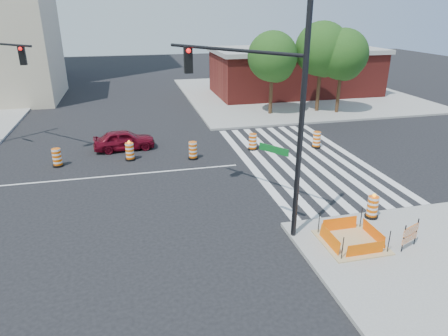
{
  "coord_description": "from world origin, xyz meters",
  "views": [
    {
      "loc": [
        1.44,
        -20.26,
        8.23
      ],
      "look_at": [
        5.42,
        -3.67,
        1.4
      ],
      "focal_mm": 32.0,
      "sensor_mm": 36.0,
      "label": 1
    }
  ],
  "objects": [
    {
      "name": "barricade",
      "position": [
        10.82,
        -9.8,
        0.74
      ],
      "size": [
        0.86,
        0.38,
        1.07
      ],
      "rotation": [
        0.0,
        0.0,
        0.39
      ],
      "color": "#ED5C04",
      "rests_on": "ground"
    },
    {
      "name": "tree_north_d",
      "position": [
        16.95,
        10.38,
        4.96
      ],
      "size": [
        4.34,
        4.34,
        7.38
      ],
      "color": "#382314",
      "rests_on": "ground"
    },
    {
      "name": "median_drum_5",
      "position": [
        8.71,
        2.34,
        0.48
      ],
      "size": [
        0.6,
        0.6,
        1.02
      ],
      "color": "black",
      "rests_on": "ground"
    },
    {
      "name": "tree_north_e",
      "position": [
        18.34,
        9.5,
        4.62
      ],
      "size": [
        4.04,
        4.04,
        6.87
      ],
      "color": "#382314",
      "rests_on": "ground"
    },
    {
      "name": "signal_pole_se",
      "position": [
        6.09,
        -6.5,
        5.26
      ],
      "size": [
        3.89,
        5.38,
        8.59
      ],
      "rotation": [
        0.0,
        0.0,
        2.19
      ],
      "color": "black",
      "rests_on": "ground"
    },
    {
      "name": "median_drum_3",
      "position": [
        1.22,
        2.27,
        0.49
      ],
      "size": [
        0.6,
        0.6,
        1.18
      ],
      "color": "black",
      "rests_on": "ground"
    },
    {
      "name": "tree_north_c",
      "position": [
        12.77,
        10.41,
        4.5
      ],
      "size": [
        3.94,
        3.94,
        6.7
      ],
      "color": "#382314",
      "rests_on": "ground"
    },
    {
      "name": "crosswalk_east",
      "position": [
        10.95,
        0.0,
        0.01
      ],
      "size": [
        6.75,
        13.5,
        0.01
      ],
      "color": "silver",
      "rests_on": "ground"
    },
    {
      "name": "median_drum_6",
      "position": [
        12.77,
        1.79,
        0.48
      ],
      "size": [
        0.6,
        0.6,
        1.02
      ],
      "color": "black",
      "rests_on": "ground"
    },
    {
      "name": "brick_storefront",
      "position": [
        18.0,
        18.0,
        2.32
      ],
      "size": [
        16.5,
        8.5,
        4.6
      ],
      "color": "maroon",
      "rests_on": "ground"
    },
    {
      "name": "red_coupe",
      "position": [
        0.93,
        4.24,
        0.63
      ],
      "size": [
        3.83,
        1.78,
        1.27
      ],
      "primitive_type": "imported",
      "rotation": [
        0.0,
        0.0,
        1.65
      ],
      "color": "maroon",
      "rests_on": "ground"
    },
    {
      "name": "pit_drum",
      "position": [
        10.83,
        -7.43,
        0.6
      ],
      "size": [
        0.55,
        0.55,
        1.08
      ],
      "color": "black",
      "rests_on": "ground"
    },
    {
      "name": "median_drum_4",
      "position": [
        4.82,
        1.61,
        0.48
      ],
      "size": [
        0.6,
        0.6,
        1.02
      ],
      "color": "black",
      "rests_on": "ground"
    },
    {
      "name": "excavation_pit",
      "position": [
        9.0,
        -9.0,
        0.22
      ],
      "size": [
        2.2,
        2.2,
        0.9
      ],
      "color": "tan",
      "rests_on": "ground"
    },
    {
      "name": "median_drum_2",
      "position": [
        -2.75,
        2.19,
        0.48
      ],
      "size": [
        0.6,
        0.6,
        1.02
      ],
      "color": "black",
      "rests_on": "ground"
    },
    {
      "name": "lane_centerline",
      "position": [
        0.0,
        0.0,
        0.01
      ],
      "size": [
        14.0,
        0.12,
        0.01
      ],
      "primitive_type": "cube",
      "color": "silver",
      "rests_on": "ground"
    },
    {
      "name": "ground",
      "position": [
        0.0,
        0.0,
        0.0
      ],
      "size": [
        120.0,
        120.0,
        0.0
      ],
      "primitive_type": "plane",
      "color": "black",
      "rests_on": "ground"
    },
    {
      "name": "sidewalk_ne",
      "position": [
        18.0,
        18.0,
        0.07
      ],
      "size": [
        22.0,
        22.0,
        0.15
      ],
      "primitive_type": "cube",
      "color": "gray",
      "rests_on": "ground"
    }
  ]
}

